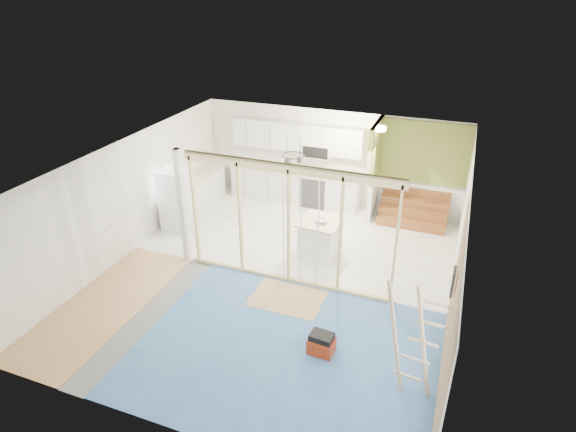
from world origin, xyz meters
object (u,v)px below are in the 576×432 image
at_px(ladder, 413,341).
at_px(toolbox, 321,344).
at_px(island, 320,238).
at_px(fridge, 177,200).

bearing_deg(ladder, toolbox, -171.68).
height_order(island, ladder, ladder).
bearing_deg(fridge, toolbox, -39.62).
bearing_deg(toolbox, fridge, 152.00).
height_order(fridge, ladder, ladder).
distance_m(fridge, toolbox, 5.50).
distance_m(island, ladder, 4.12).
bearing_deg(ladder, fridge, 171.04).
relative_size(island, toolbox, 2.12).
relative_size(fridge, island, 1.67).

